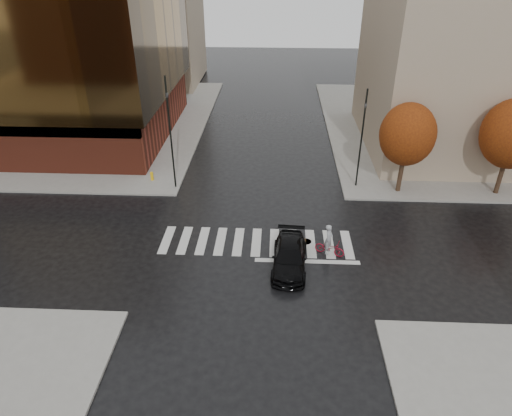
{
  "coord_description": "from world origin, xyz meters",
  "views": [
    {
      "loc": [
        1.06,
        -22.39,
        15.78
      ],
      "look_at": [
        -0.05,
        1.2,
        2.0
      ],
      "focal_mm": 32.0,
      "sensor_mm": 36.0,
      "label": 1
    }
  ],
  "objects_px": {
    "traffic_light_ne": "(362,133)",
    "cyclist": "(329,245)",
    "fire_hydrant": "(152,175)",
    "traffic_light_nw": "(170,125)",
    "sedan": "(290,257)"
  },
  "relations": [
    {
      "from": "traffic_light_ne",
      "to": "cyclist",
      "type": "bearing_deg",
      "value": 66.19
    },
    {
      "from": "cyclist",
      "to": "fire_hydrant",
      "type": "xyz_separation_m",
      "value": [
        -12.56,
        8.77,
        -0.15
      ]
    },
    {
      "from": "traffic_light_ne",
      "to": "fire_hydrant",
      "type": "distance_m",
      "value": 15.8
    },
    {
      "from": "traffic_light_nw",
      "to": "traffic_light_ne",
      "type": "relative_size",
      "value": 1.13
    },
    {
      "from": "cyclist",
      "to": "sedan",
      "type": "bearing_deg",
      "value": 140.59
    },
    {
      "from": "sedan",
      "to": "traffic_light_ne",
      "type": "relative_size",
      "value": 0.64
    },
    {
      "from": "cyclist",
      "to": "fire_hydrant",
      "type": "relative_size",
      "value": 2.87
    },
    {
      "from": "fire_hydrant",
      "to": "traffic_light_nw",
      "type": "bearing_deg",
      "value": -26.08
    },
    {
      "from": "traffic_light_ne",
      "to": "fire_hydrant",
      "type": "xyz_separation_m",
      "value": [
        -15.35,
        0.14,
        -3.72
      ]
    },
    {
      "from": "sedan",
      "to": "cyclist",
      "type": "height_order",
      "value": "cyclist"
    },
    {
      "from": "sedan",
      "to": "traffic_light_nw",
      "type": "relative_size",
      "value": 0.57
    },
    {
      "from": "sedan",
      "to": "traffic_light_nw",
      "type": "xyz_separation_m",
      "value": [
        -8.26,
        9.06,
        4.22
      ]
    },
    {
      "from": "cyclist",
      "to": "traffic_light_ne",
      "type": "bearing_deg",
      "value": 4.16
    },
    {
      "from": "cyclist",
      "to": "traffic_light_nw",
      "type": "distance_m",
      "value": 13.8
    },
    {
      "from": "sedan",
      "to": "fire_hydrant",
      "type": "bearing_deg",
      "value": 138.94
    }
  ]
}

